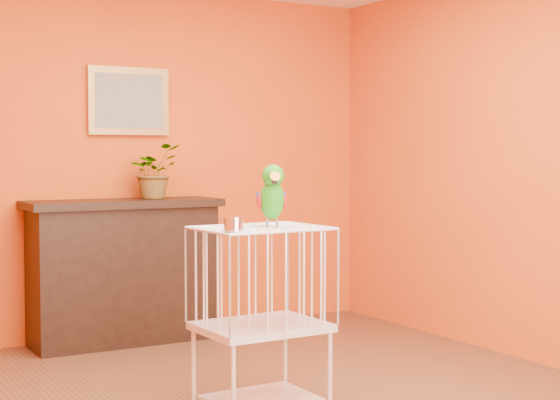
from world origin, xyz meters
TOP-DOWN VIEW (x-y plane):
  - room_shell at (0.00, 0.00)m, footprint 4.50×4.50m
  - console_cabinet at (-0.13, 2.01)m, footprint 1.39×0.50m
  - potted_plant at (0.11, 2.04)m, footprint 0.49×0.51m
  - framed_picture at (0.00, 2.22)m, footprint 0.62×0.04m
  - birdcage at (-0.08, 0.03)m, footprint 0.65×0.51m
  - feed_cup at (-0.32, -0.14)m, footprint 0.10×0.10m
  - parrot at (-0.03, -0.00)m, footprint 0.18×0.29m

SIDE VIEW (x-z plane):
  - birdcage at x=-0.08m, z-range 0.02..1.00m
  - console_cabinet at x=-0.13m, z-range 0.00..1.03m
  - feed_cup at x=-0.32m, z-range 0.98..1.05m
  - parrot at x=-0.03m, z-range 0.98..1.31m
  - potted_plant at x=0.11m, z-range 1.03..1.34m
  - room_shell at x=0.00m, z-range -0.67..3.83m
  - framed_picture at x=0.00m, z-range 1.50..2.00m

